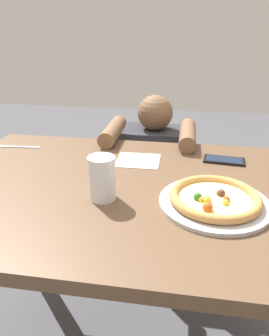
{
  "coord_description": "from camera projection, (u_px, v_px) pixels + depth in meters",
  "views": [
    {
      "loc": [
        0.19,
        -0.91,
        1.23
      ],
      "look_at": [
        0.03,
        0.07,
        0.78
      ],
      "focal_mm": 34.75,
      "sensor_mm": 36.0,
      "label": 1
    }
  ],
  "objects": [
    {
      "name": "cell_phone",
      "position": [
        224.0,
        160.0,
        1.22
      ],
      "size": [
        0.16,
        0.09,
        0.01
      ],
      "color": "black",
      "rests_on": "dining_table"
    },
    {
      "name": "diner_seated",
      "position": [
        153.0,
        186.0,
        1.77
      ],
      "size": [
        0.4,
        0.52,
        0.9
      ],
      "color": "#333847",
      "rests_on": "ground"
    },
    {
      "name": "dining_table",
      "position": [
        122.0,
        215.0,
        1.09
      ],
      "size": [
        1.24,
        0.86,
        0.75
      ],
      "color": "brown",
      "rests_on": "ground"
    },
    {
      "name": "fork",
      "position": [
        14.0,
        147.0,
        1.36
      ],
      "size": [
        0.2,
        0.04,
        0.0
      ],
      "color": "silver",
      "rests_on": "dining_table"
    },
    {
      "name": "water_cup_clear",
      "position": [
        102.0,
        178.0,
        0.94
      ],
      "size": [
        0.08,
        0.08,
        0.13
      ],
      "color": "silver",
      "rests_on": "dining_table"
    },
    {
      "name": "pizza_near",
      "position": [
        215.0,
        200.0,
        0.92
      ],
      "size": [
        0.32,
        0.32,
        0.04
      ],
      "color": "#B7B7BC",
      "rests_on": "dining_table"
    },
    {
      "name": "paper_napkin",
      "position": [
        138.0,
        160.0,
        1.23
      ],
      "size": [
        0.16,
        0.15,
        0.0
      ],
      "primitive_type": "cube",
      "rotation": [
        0.0,
        0.0,
        0.01
      ],
      "color": "white",
      "rests_on": "dining_table"
    }
  ]
}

